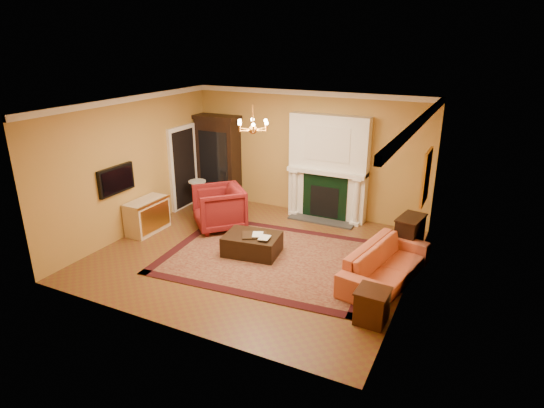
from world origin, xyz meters
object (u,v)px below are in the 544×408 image
Objects in this scene: coral_sofa at (386,259)px; leather_ottoman at (252,244)px; commode at (147,216)px; end_table at (372,307)px; wingback_armchair at (219,206)px; pedestal_table at (198,193)px; console_table at (409,236)px; china_cabinet at (219,161)px.

coral_sofa reaches higher than leather_ottoman.
leather_ottoman is (2.68, 0.03, -0.16)m from commode.
wingback_armchair is at bearing 152.65° from end_table.
pedestal_table is 1.48× the size of end_table.
console_table is at bearing 18.48° from leather_ottoman.
leather_ottoman is (-2.83, -1.41, -0.17)m from console_table.
pedestal_table reaches higher than end_table.
end_table is (5.45, -1.23, -0.11)m from commode.
wingback_armchair is 1.07× the size of commode.
console_table reaches higher than commode.
wingback_armchair is 4.06m from coral_sofa.
end_table is (5.12, -3.75, -0.83)m from china_cabinet.
commode is (-0.24, -1.63, -0.07)m from pedestal_table.
wingback_armchair reaches higher than leather_ottoman.
commode is at bearing 167.24° from end_table.
china_cabinet reaches higher than leather_ottoman.
coral_sofa is (5.01, -2.38, -0.66)m from china_cabinet.
coral_sofa is 2.89× the size of console_table.
coral_sofa is 2.06× the size of leather_ottoman.
china_cabinet is at bearing 125.27° from leather_ottoman.
commode is at bearing 172.62° from leather_ottoman.
coral_sofa is at bearing -24.76° from china_cabinet.
commode is 0.93× the size of leather_ottoman.
coral_sofa is 1.39m from end_table.
coral_sofa is at bearing 94.57° from end_table.
end_table is (4.10, -2.12, -0.28)m from wingback_armchair.
china_cabinet is 5.58m from coral_sofa.
console_table is at bearing 52.38° from wingback_armchair.
wingback_armchair is 1.34m from pedestal_table.
pedestal_table is 5.95m from end_table.
end_table is at bearing 17.41° from wingback_armchair.
end_table is (0.11, -1.38, -0.17)m from coral_sofa.
pedestal_table is 5.27m from console_table.
leather_ottoman is (1.32, -0.86, -0.32)m from wingback_armchair.
china_cabinet is 1.10m from pedestal_table.
coral_sofa is at bearing 34.24° from wingback_armchair.
commode is at bearing -155.52° from console_table.
console_table is at bearing -11.16° from china_cabinet.
leather_ottoman is at bearing -143.70° from console_table.
end_table reaches higher than leather_ottoman.
pedestal_table is 0.35× the size of coral_sofa.
pedestal_table is 2.92m from leather_ottoman.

